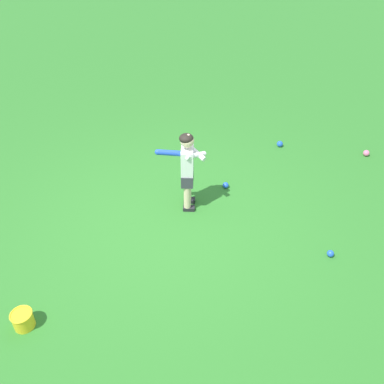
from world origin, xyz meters
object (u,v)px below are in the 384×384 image
object	(u,v)px
play_ball_by_bucket	(330,254)
toy_bucket	(23,319)
play_ball_midfield	(366,153)
play_ball_center_lawn	(280,144)
child_batter	(187,165)
play_ball_far_right	(226,185)

from	to	relation	value
play_ball_by_bucket	toy_bucket	size ratio (longest dim) A/B	0.37
play_ball_midfield	play_ball_by_bucket	bearing A→B (deg)	51.46
play_ball_center_lawn	play_ball_by_bucket	bearing A→B (deg)	83.04
child_batter	play_ball_center_lawn	bearing A→B (deg)	-145.28
child_batter	play_ball_far_right	xyz separation A→B (m)	(-0.60, -0.29, -0.61)
child_batter	play_ball_midfield	size ratio (longest dim) A/B	11.15
play_ball_by_bucket	toy_bucket	bearing A→B (deg)	5.14
play_ball_far_right	play_ball_by_bucket	xyz separation A→B (m)	(-0.85, 1.52, -0.00)
child_batter	play_ball_far_right	distance (m)	0.90
play_ball_midfield	play_ball_center_lawn	xyz separation A→B (m)	(1.23, -0.52, -0.00)
child_batter	play_ball_center_lawn	distance (m)	2.21
play_ball_midfield	play_ball_far_right	xyz separation A→B (m)	(2.37, 0.39, -0.01)
play_ball_far_right	toy_bucket	xyz separation A→B (m)	(2.50, 1.82, 0.06)
play_ball_center_lawn	toy_bucket	xyz separation A→B (m)	(3.65, 2.74, 0.05)
toy_bucket	play_ball_midfield	bearing A→B (deg)	-155.57
play_ball_midfield	play_ball_center_lawn	world-z (taller)	play_ball_midfield
play_ball_midfield	toy_bucket	xyz separation A→B (m)	(4.87, 2.21, 0.05)
play_ball_by_bucket	play_ball_center_lawn	bearing A→B (deg)	-96.96
play_ball_midfield	toy_bucket	size ratio (longest dim) A/B	0.45
play_ball_center_lawn	toy_bucket	world-z (taller)	toy_bucket
play_ball_far_right	play_ball_by_bucket	size ratio (longest dim) A/B	1.05
play_ball_midfield	play_ball_by_bucket	distance (m)	2.44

